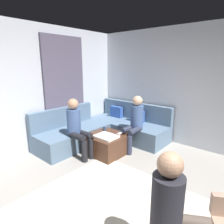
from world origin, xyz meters
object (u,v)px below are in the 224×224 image
object	(u,v)px
sectional_couch	(105,129)
person_on_armchair	(178,210)
game_remote	(120,133)
coffee_mug	(105,128)
person_on_couch_side	(77,126)
ottoman	(107,144)
person_on_couch_back	(134,121)

from	to	relation	value
sectional_couch	person_on_armchair	xyz separation A→B (m)	(2.64, -1.91, 0.36)
game_remote	person_on_armchair	world-z (taller)	person_on_armchair
coffee_mug	person_on_couch_side	bearing A→B (deg)	-104.14
ottoman	person_on_couch_side	size ratio (longest dim) A/B	0.63
ottoman	person_on_armchair	size ratio (longest dim) A/B	0.64
ottoman	game_remote	world-z (taller)	game_remote
coffee_mug	person_on_armchair	distance (m)	2.81
person_on_couch_back	person_on_armchair	size ratio (longest dim) A/B	1.02
coffee_mug	person_on_couch_back	xyz separation A→B (m)	(0.53, 0.39, 0.19)
ottoman	person_on_armchair	xyz separation A→B (m)	(2.10, -1.40, 0.43)
sectional_couch	ottoman	xyz separation A→B (m)	(0.53, -0.52, -0.07)
sectional_couch	person_on_couch_back	size ratio (longest dim) A/B	2.12
sectional_couch	person_on_couch_side	bearing A→B (deg)	-81.48
sectional_couch	coffee_mug	world-z (taller)	sectional_couch
person_on_couch_side	person_on_couch_back	bearing A→B (deg)	146.40
game_remote	person_on_couch_side	bearing A→B (deg)	-129.29
coffee_mug	person_on_armchair	xyz separation A→B (m)	(2.32, -1.58, 0.17)
sectional_couch	person_on_couch_side	xyz separation A→B (m)	(0.15, -0.99, 0.38)
sectional_couch	coffee_mug	bearing A→B (deg)	-47.37
ottoman	person_on_couch_back	xyz separation A→B (m)	(0.31, 0.57, 0.45)
sectional_couch	game_remote	bearing A→B (deg)	-22.74
coffee_mug	person_on_couch_back	bearing A→B (deg)	36.64
ottoman	person_on_couch_back	size ratio (longest dim) A/B	0.63
coffee_mug	ottoman	bearing A→B (deg)	-39.29
ottoman	game_remote	xyz separation A→B (m)	(0.18, 0.22, 0.22)
game_remote	person_on_armchair	bearing A→B (deg)	-40.02
ottoman	person_on_couch_back	bearing A→B (deg)	61.71
ottoman	person_on_armchair	bearing A→B (deg)	-33.55
sectional_couch	game_remote	size ratio (longest dim) A/B	17.00
ottoman	person_on_armchair	distance (m)	2.56
person_on_couch_back	person_on_armchair	world-z (taller)	person_on_couch_back
coffee_mug	person_on_armchair	size ratio (longest dim) A/B	0.08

